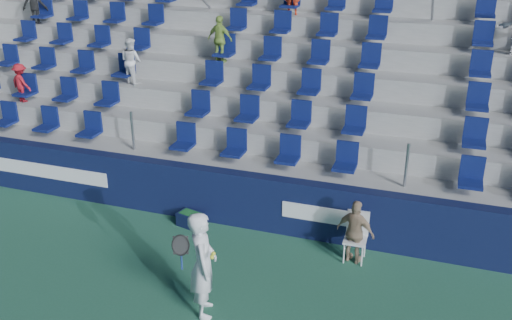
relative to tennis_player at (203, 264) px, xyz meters
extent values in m
plane|color=#2A6348|center=(-0.19, -0.19, -0.93)|extent=(70.00, 70.00, 0.00)
cube|color=#10173C|center=(-0.19, 2.96, -0.33)|extent=(24.00, 0.30, 1.20)
cube|color=white|center=(-5.19, 2.80, -0.31)|extent=(3.20, 0.02, 0.34)
cube|color=white|center=(1.31, 2.80, -0.31)|extent=(1.60, 0.02, 0.34)
cube|color=#A6A6A0|center=(-0.19, 3.54, -0.33)|extent=(24.00, 0.85, 1.20)
cube|color=#A6A6A0|center=(-0.19, 4.39, -0.08)|extent=(24.00, 0.85, 1.70)
cube|color=#A6A6A0|center=(-0.19, 5.24, 0.17)|extent=(24.00, 0.85, 2.20)
cube|color=#A6A6A0|center=(-0.19, 6.09, 0.42)|extent=(24.00, 0.85, 2.70)
cube|color=#A6A6A0|center=(-0.19, 6.94, 0.67)|extent=(24.00, 0.85, 3.20)
cube|color=#A6A6A0|center=(-0.19, 7.79, 0.92)|extent=(24.00, 0.85, 3.70)
cube|color=#A6A6A0|center=(-0.19, 8.64, 1.17)|extent=(24.00, 0.85, 4.20)
cube|color=#A6A6A0|center=(-0.19, 9.49, 1.42)|extent=(24.00, 0.85, 4.70)
cube|color=#A6A6A0|center=(-0.19, 10.34, 1.67)|extent=(24.00, 0.85, 5.20)
cube|color=#A6A6A0|center=(-0.19, 11.01, 2.17)|extent=(24.00, 0.50, 6.20)
cube|color=#0D1851|center=(-0.19, 3.54, 0.62)|extent=(16.05, 0.50, 0.70)
cube|color=#0D1851|center=(-0.19, 4.39, 1.12)|extent=(16.05, 0.50, 0.70)
cube|color=#0D1851|center=(-0.19, 5.24, 1.62)|extent=(16.05, 0.50, 0.70)
cube|color=#0D1851|center=(-0.19, 6.09, 2.12)|extent=(16.05, 0.50, 0.70)
cube|color=#0D1851|center=(-0.19, 6.94, 2.62)|extent=(16.05, 0.50, 0.70)
cube|color=#0D1851|center=(-0.19, 7.79, 3.12)|extent=(16.05, 0.50, 0.70)
imported|color=#91B649|center=(-2.09, 6.04, 2.35)|extent=(0.71, 0.38, 1.16)
imported|color=black|center=(-8.22, 6.89, 2.83)|extent=(0.83, 0.64, 1.13)
imported|color=white|center=(-4.15, 5.19, 1.84)|extent=(0.67, 0.59, 1.15)
imported|color=#AE1721|center=(-6.88, 4.34, 1.26)|extent=(0.71, 0.53, 0.98)
imported|color=white|center=(0.00, 0.00, 0.00)|extent=(0.68, 0.80, 1.86)
cylinder|color=navy|center=(-0.25, -0.25, 0.15)|extent=(0.03, 0.03, 0.28)
torus|color=black|center=(-0.25, -0.25, 0.45)|extent=(0.30, 0.17, 0.28)
plane|color=#262626|center=(-0.25, -0.25, 0.45)|extent=(0.30, 0.16, 0.29)
sphere|color=yellow|center=(0.25, -0.20, 0.31)|extent=(0.07, 0.07, 0.07)
sphere|color=yellow|center=(0.25, -0.14, 0.34)|extent=(0.07, 0.07, 0.07)
cube|color=white|center=(2.08, 2.36, -0.49)|extent=(0.43, 0.43, 0.04)
cube|color=white|center=(2.08, 2.56, -0.23)|extent=(0.42, 0.05, 0.52)
cylinder|color=white|center=(1.91, 2.19, -0.72)|extent=(0.03, 0.03, 0.42)
cylinder|color=white|center=(2.25, 2.19, -0.72)|extent=(0.03, 0.03, 0.42)
cylinder|color=white|center=(1.91, 2.53, -0.72)|extent=(0.03, 0.03, 0.42)
cylinder|color=white|center=(2.25, 2.53, -0.72)|extent=(0.03, 0.03, 0.42)
imported|color=tan|center=(2.08, 2.31, -0.29)|extent=(0.80, 0.49, 1.28)
cube|color=#0F1637|center=(-1.44, 2.56, -0.78)|extent=(0.61, 0.47, 0.29)
cube|color=#1E662D|center=(-1.44, 2.56, -0.72)|extent=(0.49, 0.35, 0.18)
camera|label=1|loc=(3.30, -7.06, 5.13)|focal=40.00mm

